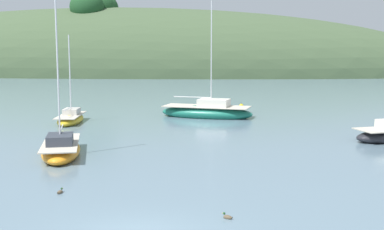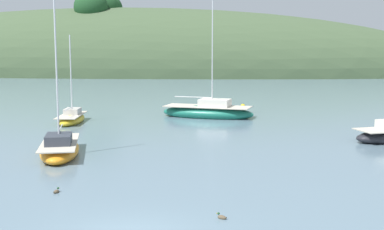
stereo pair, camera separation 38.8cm
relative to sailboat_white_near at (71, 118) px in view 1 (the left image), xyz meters
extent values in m
ellipsoid|color=#425638|center=(-15.09, 71.05, -0.33)|extent=(150.00, 36.00, 28.56)
ellipsoid|color=#1E4723|center=(-16.36, 71.01, 13.74)|extent=(7.10, 6.45, 6.45)
ellipsoid|color=#1E4723|center=(-18.03, 65.30, 13.72)|extent=(7.02, 6.38, 6.38)
ellipsoid|color=#1E4723|center=(-16.82, 69.67, 13.78)|extent=(7.23, 6.57, 6.57)
ellipsoid|color=gold|center=(0.00, -0.04, -0.10)|extent=(2.27, 5.27, 0.82)
cube|color=beige|center=(0.00, -0.04, 0.26)|extent=(2.09, 4.85, 0.06)
cube|color=beige|center=(-0.04, 0.36, 0.51)|extent=(1.30, 1.75, 0.49)
cylinder|color=silver|center=(-0.02, 0.21, 3.39)|extent=(0.09, 0.09, 6.25)
cylinder|color=silver|center=(0.09, -0.86, 0.87)|extent=(0.30, 2.14, 0.07)
ellipsoid|color=orange|center=(3.41, -11.83, -0.06)|extent=(3.64, 6.39, 0.97)
cube|color=beige|center=(3.41, -11.83, 0.37)|extent=(3.35, 5.88, 0.06)
cube|color=#333842|center=(3.55, -12.30, 0.64)|extent=(1.82, 2.23, 0.54)
cylinder|color=silver|center=(3.50, -12.12, 4.38)|extent=(0.09, 0.09, 8.02)
cylinder|color=silver|center=(3.15, -10.90, 1.03)|extent=(0.76, 2.46, 0.07)
ellipsoid|color=#196B56|center=(10.46, 4.06, 0.02)|extent=(8.28, 4.24, 1.26)
cube|color=beige|center=(10.46, 4.06, 0.59)|extent=(7.62, 3.90, 0.06)
cube|color=silver|center=(11.08, 3.93, 0.91)|extent=(2.83, 2.23, 0.64)
cylinder|color=silver|center=(10.85, 3.98, 4.98)|extent=(0.09, 0.09, 8.78)
cylinder|color=silver|center=(9.22, 4.32, 1.35)|extent=(3.26, 0.75, 0.07)
sphere|color=yellow|center=(13.45, 11.49, -0.21)|extent=(0.44, 0.44, 0.44)
cylinder|color=black|center=(13.45, 11.49, 0.06)|extent=(0.04, 0.04, 0.10)
ellipsoid|color=brown|center=(12.76, -21.37, -0.29)|extent=(0.38, 0.33, 0.16)
sphere|color=#1E4723|center=(12.64, -21.29, -0.17)|extent=(0.09, 0.09, 0.09)
cone|color=gold|center=(12.59, -21.26, -0.18)|extent=(0.06, 0.05, 0.04)
cone|color=brown|center=(12.89, -21.45, -0.25)|extent=(0.10, 0.10, 0.08)
ellipsoid|color=brown|center=(5.88, -18.91, -0.29)|extent=(0.23, 0.36, 0.16)
sphere|color=#1E4723|center=(5.90, -18.76, -0.17)|extent=(0.09, 0.09, 0.09)
cone|color=gold|center=(5.91, -18.70, -0.18)|extent=(0.04, 0.05, 0.04)
cone|color=brown|center=(5.85, -19.06, -0.25)|extent=(0.08, 0.09, 0.08)
camera|label=1|loc=(13.05, -38.39, 5.61)|focal=47.39mm
camera|label=2|loc=(13.44, -38.35, 5.61)|focal=47.39mm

